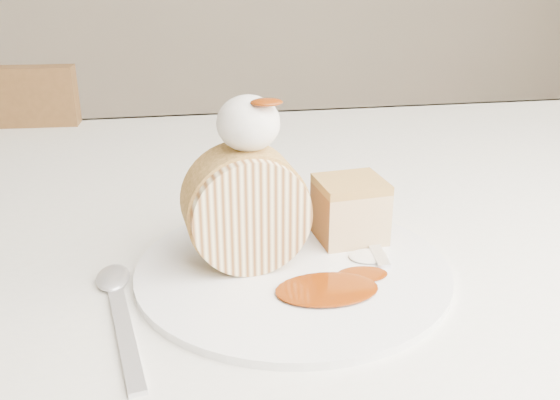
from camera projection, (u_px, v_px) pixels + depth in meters
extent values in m
cube|color=silver|center=(312.00, 229.00, 0.70)|extent=(1.40, 0.90, 0.04)
cube|color=silver|center=(260.00, 186.00, 1.15)|extent=(1.40, 0.01, 0.28)
cube|color=brown|center=(19.00, 261.00, 1.31)|extent=(0.42, 0.42, 0.04)
cylinder|color=brown|center=(122.00, 301.00, 1.56)|extent=(0.03, 0.03, 0.39)
cylinder|color=brown|center=(101.00, 392.00, 1.25)|extent=(0.03, 0.03, 0.39)
cylinder|color=white|center=(293.00, 269.00, 0.57)|extent=(0.31, 0.31, 0.01)
cylinder|color=#FFEDB1|center=(246.00, 209.00, 0.55)|extent=(0.11, 0.07, 0.10)
cube|color=tan|center=(350.00, 213.00, 0.61)|extent=(0.07, 0.06, 0.05)
ellipsoid|color=white|center=(248.00, 123.00, 0.53)|extent=(0.05, 0.05, 0.05)
ellipsoid|color=#6B2504|center=(267.00, 95.00, 0.51)|extent=(0.03, 0.02, 0.01)
cube|color=silver|center=(370.00, 237.00, 0.61)|extent=(0.04, 0.17, 0.00)
cube|color=silver|center=(126.00, 336.00, 0.47)|extent=(0.06, 0.17, 0.00)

